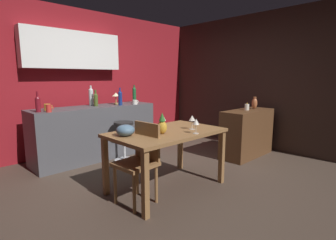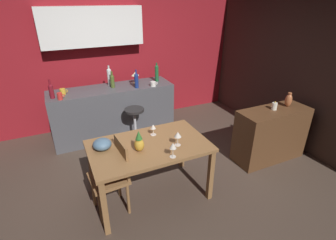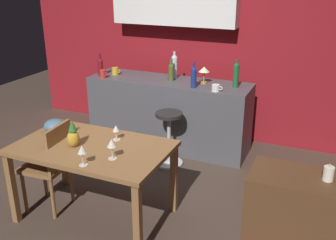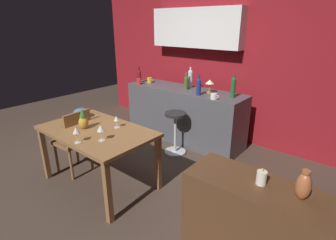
# 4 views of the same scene
# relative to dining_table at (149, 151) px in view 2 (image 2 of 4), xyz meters

# --- Properties ---
(ground_plane) EXTENTS (9.00, 9.00, 0.00)m
(ground_plane) POSITION_rel_dining_table_xyz_m (0.17, 0.29, -0.65)
(ground_plane) COLOR #47382D
(wall_kitchen_back) EXTENTS (5.20, 0.33, 2.60)m
(wall_kitchen_back) POSITION_rel_dining_table_xyz_m (0.11, 2.37, 0.76)
(wall_kitchen_back) COLOR maroon
(wall_kitchen_back) RESTS_ON ground_plane
(wall_side_right) EXTENTS (0.10, 4.40, 2.60)m
(wall_side_right) POSITION_rel_dining_table_xyz_m (2.72, 0.59, 0.65)
(wall_side_right) COLOR #33231E
(wall_side_right) RESTS_ON ground_plane
(dining_table) EXTENTS (1.39, 0.85, 0.74)m
(dining_table) POSITION_rel_dining_table_xyz_m (0.00, 0.00, 0.00)
(dining_table) COLOR olive
(dining_table) RESTS_ON ground_plane
(kitchen_counter) EXTENTS (2.10, 0.60, 0.90)m
(kitchen_counter) POSITION_rel_dining_table_xyz_m (-0.01, 1.77, -0.20)
(kitchen_counter) COLOR #4C4C51
(kitchen_counter) RESTS_ON ground_plane
(sideboard_cabinet) EXTENTS (1.10, 0.44, 0.82)m
(sideboard_cabinet) POSITION_rel_dining_table_xyz_m (1.97, 0.01, -0.24)
(sideboard_cabinet) COLOR #56351E
(sideboard_cabinet) RESTS_ON ground_plane
(chair_near_window) EXTENTS (0.43, 0.43, 0.89)m
(chair_near_window) POSITION_rel_dining_table_xyz_m (-0.45, -0.05, -0.16)
(chair_near_window) COLOR olive
(chair_near_window) RESTS_ON ground_plane
(bar_stool) EXTENTS (0.34, 0.34, 0.67)m
(bar_stool) POSITION_rel_dining_table_xyz_m (0.22, 1.25, -0.30)
(bar_stool) COLOR #262323
(bar_stool) RESTS_ON ground_plane
(wine_glass_left) EXTENTS (0.07, 0.07, 0.15)m
(wine_glass_left) POSITION_rel_dining_table_xyz_m (0.14, 0.20, 0.19)
(wine_glass_left) COLOR silver
(wine_glass_left) RESTS_ON dining_table
(wine_glass_right) EXTENTS (0.08, 0.08, 0.18)m
(wine_glass_right) POSITION_rel_dining_table_xyz_m (0.15, -0.34, 0.22)
(wine_glass_right) COLOR silver
(wine_glass_right) RESTS_ON dining_table
(wine_glass_center) EXTENTS (0.08, 0.08, 0.18)m
(wine_glass_center) POSITION_rel_dining_table_xyz_m (0.30, -0.15, 0.22)
(wine_glass_center) COLOR silver
(wine_glass_center) RESTS_ON dining_table
(pineapple_centerpiece) EXTENTS (0.11, 0.11, 0.25)m
(pineapple_centerpiece) POSITION_rel_dining_table_xyz_m (-0.14, -0.07, 0.19)
(pineapple_centerpiece) COLOR gold
(pineapple_centerpiece) RESTS_ON dining_table
(fruit_bowl) EXTENTS (0.21, 0.21, 0.13)m
(fruit_bowl) POSITION_rel_dining_table_xyz_m (-0.51, 0.13, 0.15)
(fruit_bowl) COLOR slate
(fruit_bowl) RESTS_ON dining_table
(wine_bottle_ruby) EXTENTS (0.07, 0.07, 0.29)m
(wine_bottle_ruby) POSITION_rel_dining_table_xyz_m (-0.94, 1.65, 0.37)
(wine_bottle_ruby) COLOR maroon
(wine_bottle_ruby) RESTS_ON kitchen_counter
(wine_bottle_cobalt) EXTENTS (0.07, 0.07, 0.31)m
(wine_bottle_cobalt) POSITION_rel_dining_table_xyz_m (0.39, 1.59, 0.38)
(wine_bottle_cobalt) COLOR navy
(wine_bottle_cobalt) RESTS_ON kitchen_counter
(wine_bottle_green) EXTENTS (0.07, 0.07, 0.34)m
(wine_bottle_green) POSITION_rel_dining_table_xyz_m (0.85, 1.79, 0.41)
(wine_bottle_green) COLOR #1E592D
(wine_bottle_green) RESTS_ON kitchen_counter
(wine_bottle_clear) EXTENTS (0.08, 0.08, 0.35)m
(wine_bottle_clear) POSITION_rel_dining_table_xyz_m (0.01, 1.91, 0.41)
(wine_bottle_clear) COLOR silver
(wine_bottle_clear) RESTS_ON kitchen_counter
(wine_bottle_olive) EXTENTS (0.07, 0.07, 0.28)m
(wine_bottle_olive) POSITION_rel_dining_table_xyz_m (0.02, 1.77, 0.37)
(wine_bottle_olive) COLOR #475623
(wine_bottle_olive) RESTS_ON kitchen_counter
(cup_red) EXTENTS (0.11, 0.08, 0.11)m
(cup_red) POSITION_rel_dining_table_xyz_m (-0.84, 1.53, 0.30)
(cup_red) COLOR red
(cup_red) RESTS_ON kitchen_counter
(cup_mustard) EXTENTS (0.12, 0.09, 0.10)m
(cup_mustard) POSITION_rel_dining_table_xyz_m (-0.78, 1.75, 0.29)
(cup_mustard) COLOR gold
(cup_mustard) RESTS_ON kitchen_counter
(cup_white) EXTENTS (0.13, 0.09, 0.08)m
(cup_white) POSITION_rel_dining_table_xyz_m (0.68, 1.55, 0.28)
(cup_white) COLOR white
(cup_white) RESTS_ON kitchen_counter
(counter_lamp) EXTENTS (0.14, 0.14, 0.21)m
(counter_lamp) POSITION_rel_dining_table_xyz_m (0.44, 1.81, 0.40)
(counter_lamp) COLOR #A58447
(counter_lamp) RESTS_ON kitchen_counter
(pillar_candle_tall) EXTENTS (0.07, 0.07, 0.13)m
(pillar_candle_tall) POSITION_rel_dining_table_xyz_m (1.96, 0.03, 0.22)
(pillar_candle_tall) COLOR white
(pillar_candle_tall) RESTS_ON sideboard_cabinet
(vase_copper) EXTENTS (0.10, 0.10, 0.22)m
(vase_copper) POSITION_rel_dining_table_xyz_m (2.23, 0.04, 0.27)
(vase_copper) COLOR #B26038
(vase_copper) RESTS_ON sideboard_cabinet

